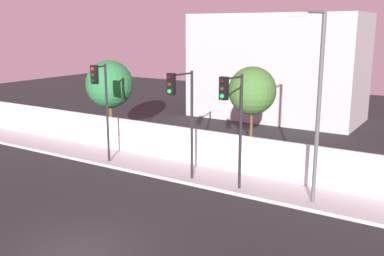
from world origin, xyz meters
name	(u,v)px	position (x,y,z in m)	size (l,w,h in m)	color
ground_plane	(76,253)	(0.00, 0.00, 0.00)	(80.00, 80.00, 0.00)	#232526
sidewalk	(208,177)	(0.00, 8.20, 0.07)	(36.00, 2.40, 0.15)	#A9A9A9
perimeter_wall	(222,151)	(0.00, 9.49, 1.05)	(36.00, 0.18, 1.80)	silver
traffic_light_left	(232,109)	(1.86, 6.87, 3.72)	(0.39, 1.54, 4.89)	black
traffic_light_center	(181,103)	(-0.55, 6.82, 3.73)	(0.38, 1.63, 4.91)	black
traffic_light_right	(101,93)	(-5.48, 7.10, 3.75)	(0.36, 1.11, 4.98)	black
street_lamp_curbside	(316,95)	(5.01, 7.52, 4.43)	(0.82, 1.90, 7.32)	#4C4C51
roadside_tree_leftmost	(109,84)	(-8.38, 10.88, 3.56)	(2.81, 2.81, 4.99)	brown
roadside_tree_midleft	(252,91)	(0.89, 10.88, 3.88)	(2.34, 2.34, 5.06)	brown
low_building_distant	(277,67)	(-2.88, 23.49, 3.93)	(12.64, 6.00, 7.86)	#A3A3A3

